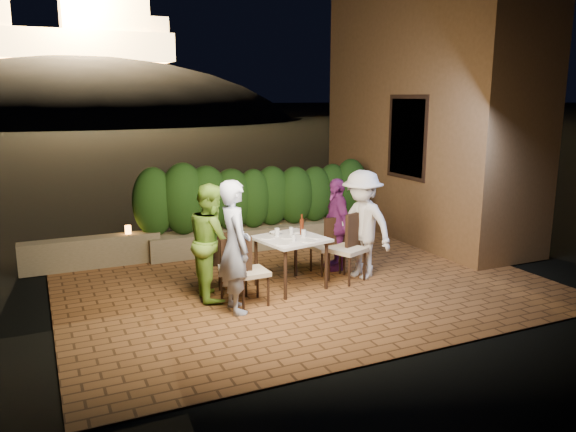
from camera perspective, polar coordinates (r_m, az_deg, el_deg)
ground at (r=8.38m, az=1.99°, el=-7.21°), size 400.00×400.00×0.00m
terrace_floor at (r=8.83m, az=0.53°, el=-6.57°), size 7.00×6.00×0.15m
building_wall at (r=11.55m, az=13.91°, el=10.52°), size 1.60×5.00×5.00m
window_pane at (r=10.70m, az=12.13°, el=7.82°), size 0.08×1.00×1.40m
window_frame at (r=10.70m, az=12.09°, el=7.82°), size 0.06×1.15×1.55m
planter at (r=10.41m, az=-2.68°, el=-2.09°), size 4.20×0.55×0.40m
hedge at (r=10.25m, az=-2.72°, el=1.97°), size 4.00×0.70×1.10m
parapet at (r=9.73m, az=-19.34°, el=-3.50°), size 2.20×0.30×0.50m
hill at (r=67.64m, az=-19.86°, el=5.68°), size 52.00×40.00×22.00m
fortress at (r=67.74m, az=-20.78°, el=17.95°), size 26.00×8.00×8.00m
dining_table at (r=8.20m, az=0.29°, el=-4.75°), size 1.05×1.05×0.75m
plate_nw at (r=7.74m, az=-0.57°, el=-2.83°), size 0.21×0.21×0.01m
plate_sw at (r=8.10m, az=-2.14°, el=-2.17°), size 0.24×0.24×0.01m
plate_ne at (r=8.11m, az=2.84°, el=-2.16°), size 0.20×0.20×0.01m
plate_se at (r=8.45m, az=0.79°, el=-1.56°), size 0.24×0.24×0.01m
plate_centre at (r=8.11m, az=0.01°, el=-2.14°), size 0.23×0.23×0.01m
plate_front at (r=7.91m, az=2.06°, el=-2.52°), size 0.21×0.21×0.01m
glass_nw at (r=7.88m, az=0.57°, el=-2.24°), size 0.06×0.06×0.10m
glass_sw at (r=8.16m, az=-1.11°, el=-1.66°), size 0.07×0.07×0.12m
glass_ne at (r=8.12m, az=1.60°, el=-1.78°), size 0.06×0.06×0.11m
glass_se at (r=8.28m, az=0.34°, el=-1.51°), size 0.06×0.06×0.11m
beer_bottle at (r=8.24m, az=1.41°, el=-0.86°), size 0.06×0.06×0.31m
bowl at (r=8.28m, az=-1.25°, el=-1.74°), size 0.21×0.21×0.04m
chair_left_front at (r=7.54m, az=-3.84°, el=-5.55°), size 0.45×0.45×0.94m
chair_left_back at (r=7.95m, az=-5.68°, el=-4.80°), size 0.50×0.50×0.90m
chair_right_front at (r=8.50m, az=6.02°, el=-3.25°), size 0.62×0.62×1.02m
chair_right_back at (r=8.87m, az=3.83°, el=-3.03°), size 0.44×0.44×0.88m
diner_blue at (r=7.21m, az=-5.42°, el=-3.12°), size 0.44×0.65×1.73m
diner_green at (r=7.76m, az=-7.73°, el=-2.56°), size 0.68×0.84×1.60m
diner_white at (r=8.61m, az=7.52°, el=-0.88°), size 0.94×1.22×1.67m
diner_purple at (r=9.02m, az=4.94°, el=-0.82°), size 0.52×0.92×1.48m
parapet_lamp at (r=9.71m, az=-15.94°, el=-1.35°), size 0.10×0.10×0.14m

